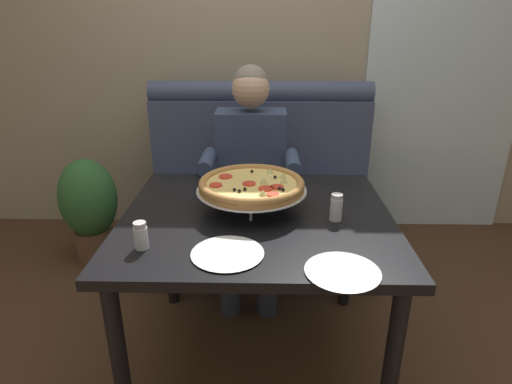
# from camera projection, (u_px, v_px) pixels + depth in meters

# --- Properties ---
(ground_plane) EXTENTS (16.00, 16.00, 0.00)m
(ground_plane) POSITION_uv_depth(u_px,v_px,m) (257.00, 356.00, 2.04)
(ground_plane) COLOR #4C3321
(back_wall_with_window) EXTENTS (6.00, 0.12, 2.80)m
(back_wall_with_window) POSITION_uv_depth(u_px,v_px,m) (261.00, 35.00, 2.94)
(back_wall_with_window) COLOR tan
(back_wall_with_window) RESTS_ON ground_plane
(window_panel) EXTENTS (1.10, 0.02, 2.80)m
(window_panel) POSITION_uv_depth(u_px,v_px,m) (452.00, 36.00, 2.85)
(window_panel) COLOR white
(window_panel) RESTS_ON ground_plane
(booth_bench) EXTENTS (1.46, 0.78, 1.13)m
(booth_bench) POSITION_uv_depth(u_px,v_px,m) (260.00, 201.00, 2.79)
(booth_bench) COLOR #424C6B
(booth_bench) RESTS_ON ground_plane
(dining_table) EXTENTS (1.11, 0.99, 0.75)m
(dining_table) POSITION_uv_depth(u_px,v_px,m) (257.00, 234.00, 1.80)
(dining_table) COLOR black
(dining_table) RESTS_ON ground_plane
(diner_main) EXTENTS (0.54, 0.64, 1.27)m
(diner_main) POSITION_uv_depth(u_px,v_px,m) (251.00, 169.00, 2.42)
(diner_main) COLOR #2D3342
(diner_main) RESTS_ON ground_plane
(pizza) EXTENTS (0.47, 0.47, 0.14)m
(pizza) POSITION_uv_depth(u_px,v_px,m) (252.00, 185.00, 1.79)
(pizza) COLOR silver
(pizza) RESTS_ON dining_table
(shaker_oregano) EXTENTS (0.05, 0.05, 0.11)m
(shaker_oregano) POSITION_uv_depth(u_px,v_px,m) (336.00, 209.00, 1.70)
(shaker_oregano) COLOR white
(shaker_oregano) RESTS_ON dining_table
(shaker_parmesan) EXTENTS (0.05, 0.05, 0.10)m
(shaker_parmesan) POSITION_uv_depth(u_px,v_px,m) (141.00, 237.00, 1.49)
(shaker_parmesan) COLOR white
(shaker_parmesan) RESTS_ON dining_table
(plate_near_left) EXTENTS (0.24, 0.24, 0.02)m
(plate_near_left) POSITION_uv_depth(u_px,v_px,m) (343.00, 270.00, 1.35)
(plate_near_left) COLOR white
(plate_near_left) RESTS_ON dining_table
(plate_near_right) EXTENTS (0.25, 0.25, 0.02)m
(plate_near_right) POSITION_uv_depth(u_px,v_px,m) (227.00, 252.00, 1.46)
(plate_near_right) COLOR white
(plate_near_right) RESTS_ON dining_table
(patio_chair) EXTENTS (0.43, 0.42, 0.86)m
(patio_chair) POSITION_uv_depth(u_px,v_px,m) (391.00, 133.00, 3.94)
(patio_chair) COLOR black
(patio_chair) RESTS_ON ground_plane
(potted_plant) EXTENTS (0.36, 0.36, 0.70)m
(potted_plant) POSITION_uv_depth(u_px,v_px,m) (89.00, 206.00, 2.74)
(potted_plant) COLOR brown
(potted_plant) RESTS_ON ground_plane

